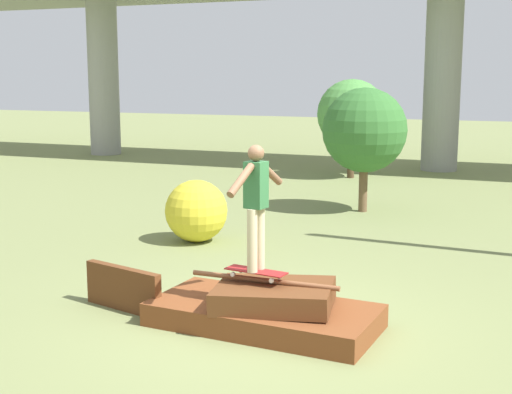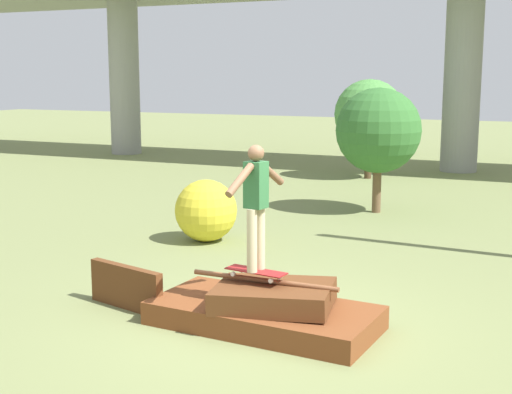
{
  "view_description": "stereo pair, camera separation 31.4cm",
  "coord_description": "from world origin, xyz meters",
  "px_view_note": "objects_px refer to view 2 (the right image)",
  "views": [
    {
      "loc": [
        2.9,
        -7.46,
        2.93
      ],
      "look_at": [
        -0.09,
        -0.03,
        1.55
      ],
      "focal_mm": 50.0,
      "sensor_mm": 36.0,
      "label": 1
    },
    {
      "loc": [
        3.19,
        -7.34,
        2.93
      ],
      "look_at": [
        -0.09,
        -0.03,
        1.55
      ],
      "focal_mm": 50.0,
      "sensor_mm": 36.0,
      "label": 2
    }
  ],
  "objects_px": {
    "skater": "(256,199)",
    "bush_yellow_flowering": "(206,211)",
    "tree_behind_left": "(378,131)",
    "skateboard": "(256,271)",
    "tree_behind_right": "(369,115)"
  },
  "relations": [
    {
      "from": "tree_behind_left",
      "to": "skateboard",
      "type": "bearing_deg",
      "value": -86.09
    },
    {
      "from": "tree_behind_left",
      "to": "tree_behind_right",
      "type": "xyz_separation_m",
      "value": [
        -1.52,
        4.86,
        0.06
      ]
    },
    {
      "from": "tree_behind_left",
      "to": "bush_yellow_flowering",
      "type": "bearing_deg",
      "value": -118.2
    },
    {
      "from": "tree_behind_right",
      "to": "skateboard",
      "type": "bearing_deg",
      "value": -80.66
    },
    {
      "from": "skater",
      "to": "bush_yellow_flowering",
      "type": "relative_size",
      "value": 1.33
    },
    {
      "from": "bush_yellow_flowering",
      "to": "tree_behind_left",
      "type": "bearing_deg",
      "value": 61.8
    },
    {
      "from": "tree_behind_right",
      "to": "bush_yellow_flowering",
      "type": "height_order",
      "value": "tree_behind_right"
    },
    {
      "from": "skateboard",
      "to": "tree_behind_right",
      "type": "height_order",
      "value": "tree_behind_right"
    },
    {
      "from": "bush_yellow_flowering",
      "to": "tree_behind_right",
      "type": "bearing_deg",
      "value": 86.37
    },
    {
      "from": "tree_behind_left",
      "to": "bush_yellow_flowering",
      "type": "distance_m",
      "value": 4.54
    },
    {
      "from": "skater",
      "to": "skateboard",
      "type": "bearing_deg",
      "value": -143.13
    },
    {
      "from": "skater",
      "to": "bush_yellow_flowering",
      "type": "xyz_separation_m",
      "value": [
        -2.58,
        3.6,
        -0.96
      ]
    },
    {
      "from": "skater",
      "to": "tree_behind_left",
      "type": "relative_size",
      "value": 0.55
    },
    {
      "from": "skateboard",
      "to": "skater",
      "type": "xyz_separation_m",
      "value": [
        0.0,
        0.0,
        0.85
      ]
    },
    {
      "from": "skater",
      "to": "tree_behind_right",
      "type": "distance_m",
      "value": 12.5
    }
  ]
}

